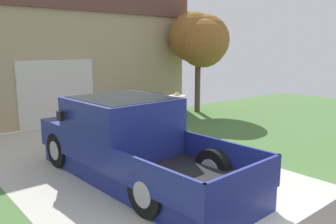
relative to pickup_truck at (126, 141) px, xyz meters
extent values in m
cube|color=#BAB8A9|center=(0.31, 1.02, -0.78)|extent=(5.20, 9.00, 0.06)
cube|color=#486F38|center=(8.91, 1.02, -0.78)|extent=(12.00, 9.00, 0.06)
cube|color=navy|center=(0.02, -0.45, -0.54)|extent=(1.96, 5.29, 0.42)
cube|color=navy|center=(-0.01, 0.13, 0.30)|extent=(1.98, 2.07, 1.25)
cube|color=#1E2833|center=(-0.01, 0.13, 0.67)|extent=(1.75, 1.90, 0.53)
cube|color=navy|center=(-0.07, 1.64, -0.02)|extent=(1.94, 1.10, 0.62)
cube|color=black|center=(0.08, -1.96, -0.30)|extent=(1.99, 2.28, 0.06)
cube|color=navy|center=(-0.84, -2.00, -0.05)|extent=(0.15, 2.21, 0.56)
cube|color=navy|center=(1.00, -1.93, -0.05)|extent=(0.15, 2.21, 0.56)
cube|color=navy|center=(0.12, -3.03, -0.05)|extent=(1.90, 0.14, 0.56)
cube|color=black|center=(-1.08, 0.79, 0.57)|extent=(0.11, 0.18, 0.20)
cylinder|color=black|center=(-0.88, 1.45, -0.35)|extent=(0.29, 0.81, 0.80)
cylinder|color=#9E9EA3|center=(-0.88, 1.45, -0.35)|extent=(0.30, 0.45, 0.44)
cylinder|color=black|center=(0.76, 1.52, -0.35)|extent=(0.29, 0.81, 0.80)
cylinder|color=#9E9EA3|center=(0.76, 1.52, -0.35)|extent=(0.30, 0.45, 0.44)
cylinder|color=black|center=(-0.75, -1.78, -0.35)|extent=(0.29, 0.81, 0.80)
cylinder|color=#9E9EA3|center=(-0.75, -1.78, -0.35)|extent=(0.30, 0.45, 0.44)
cylinder|color=black|center=(0.89, -1.71, -0.35)|extent=(0.29, 0.81, 0.80)
cylinder|color=#9E9EA3|center=(0.89, -1.71, -0.35)|extent=(0.30, 0.45, 0.44)
cylinder|color=#333842|center=(1.73, 0.08, -0.34)|extent=(0.16, 0.16, 0.82)
cylinder|color=#333842|center=(1.37, 0.18, -0.34)|extent=(0.16, 0.16, 0.82)
cylinder|color=#4C9356|center=(1.55, 0.13, 0.35)|extent=(0.33, 0.33, 0.61)
cylinder|color=tan|center=(1.74, 0.08, 0.35)|extent=(0.09, 0.09, 0.55)
cylinder|color=tan|center=(1.37, 0.18, 0.35)|extent=(0.09, 0.09, 0.55)
sphere|color=tan|center=(1.55, 0.13, 0.78)|extent=(0.21, 0.21, 0.21)
cylinder|color=#D1B78E|center=(1.55, 0.13, 0.82)|extent=(0.42, 0.42, 0.01)
cone|color=#D1B78E|center=(1.55, 0.13, 0.88)|extent=(0.22, 0.22, 0.11)
cube|color=#232328|center=(1.49, -0.21, -0.64)|extent=(0.36, 0.20, 0.22)
torus|color=#232328|center=(1.49, -0.21, -0.48)|extent=(0.33, 0.02, 0.33)
cube|color=tan|center=(2.17, 8.35, 1.25)|extent=(9.06, 5.52, 3.99)
cube|color=brown|center=(2.17, 8.35, 3.83)|extent=(9.43, 5.75, 1.16)
cube|color=silver|center=(0.81, 5.56, 0.40)|extent=(2.70, 0.06, 2.29)
cylinder|color=brown|center=(6.43, 4.31, 0.23)|extent=(0.23, 0.23, 1.96)
sphere|color=brown|center=(6.42, 4.03, 2.14)|extent=(2.00, 2.00, 2.00)
sphere|color=brown|center=(6.72, 4.26, 2.28)|extent=(2.13, 2.13, 2.13)
sphere|color=brown|center=(6.43, 4.58, 2.39)|extent=(2.10, 2.10, 2.10)
cube|color=#424247|center=(3.74, 4.00, -0.24)|extent=(0.58, 0.68, 0.84)
cube|color=#2E2E31|center=(3.74, 4.00, 0.23)|extent=(0.60, 0.71, 0.10)
cylinder|color=black|center=(3.52, 3.73, -0.66)|extent=(0.05, 0.18, 0.18)
cylinder|color=black|center=(3.96, 3.73, -0.66)|extent=(0.05, 0.18, 0.18)
camera|label=1|loc=(-3.85, -5.96, 1.96)|focal=36.62mm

